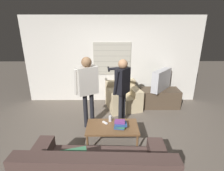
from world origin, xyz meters
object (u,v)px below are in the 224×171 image
object	(u,v)px
tv	(161,80)
armchair_beige	(123,98)
book_stack	(120,124)
soda_can	(110,119)
spare_remote	(105,123)
coffee_table	(112,128)
person_left_standing	(87,84)
person_right_standing	(122,84)

from	to	relation	value
tv	armchair_beige	bearing A→B (deg)	-46.04
book_stack	soda_can	xyz separation A→B (m)	(-0.19, 0.23, -0.01)
tv	spare_remote	size ratio (longest dim) A/B	6.33
coffee_table	spare_remote	xyz separation A→B (m)	(-0.14, 0.10, 0.05)
coffee_table	book_stack	bearing A→B (deg)	-19.00
spare_remote	coffee_table	bearing A→B (deg)	-80.43
armchair_beige	tv	size ratio (longest dim) A/B	1.38
person_left_standing	spare_remote	bearing A→B (deg)	-85.79
spare_remote	person_right_standing	bearing A→B (deg)	17.78
armchair_beige	tv	bearing A→B (deg)	169.28
armchair_beige	person_left_standing	xyz separation A→B (m)	(-0.87, -0.95, 0.76)
armchair_beige	book_stack	distance (m)	1.72
coffee_table	person_right_standing	distance (m)	1.06
tv	soda_can	world-z (taller)	tv
person_right_standing	armchair_beige	bearing A→B (deg)	29.65
armchair_beige	person_right_standing	distance (m)	1.07
coffee_table	spare_remote	world-z (taller)	spare_remote
armchair_beige	person_right_standing	xyz separation A→B (m)	(-0.09, -0.82, 0.69)
person_left_standing	soda_can	xyz separation A→B (m)	(0.51, -0.51, -0.58)
person_right_standing	book_stack	size ratio (longest dim) A/B	6.31
tv	person_right_standing	distance (m)	1.48
person_left_standing	spare_remote	world-z (taller)	person_left_standing
coffee_table	tv	xyz separation A→B (m)	(1.40, 1.72, 0.44)
armchair_beige	person_left_standing	distance (m)	1.50
person_right_standing	soda_can	distance (m)	0.88
armchair_beige	coffee_table	xyz separation A→B (m)	(-0.33, -1.65, 0.07)
armchair_beige	book_stack	world-z (taller)	armchair_beige
person_left_standing	spare_remote	xyz separation A→B (m)	(0.40, -0.59, -0.63)
tv	book_stack	xyz separation A→B (m)	(-1.25, -1.77, -0.33)
tv	book_stack	size ratio (longest dim) A/B	3.03
book_stack	spare_remote	world-z (taller)	book_stack
coffee_table	spare_remote	bearing A→B (deg)	144.47
tv	spare_remote	xyz separation A→B (m)	(-1.54, -1.62, -0.39)
book_stack	person_right_standing	bearing A→B (deg)	84.69
person_right_standing	spare_remote	world-z (taller)	person_right_standing
armchair_beige	soda_can	xyz separation A→B (m)	(-0.37, -1.47, 0.17)
coffee_table	person_right_standing	world-z (taller)	person_right_standing
coffee_table	person_right_standing	size ratio (longest dim) A/B	0.64
soda_can	person_right_standing	bearing A→B (deg)	67.27
coffee_table	person_right_standing	bearing A→B (deg)	74.40
tv	person_left_standing	world-z (taller)	person_left_standing
armchair_beige	tv	world-z (taller)	tv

